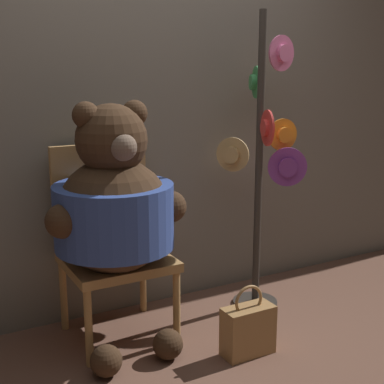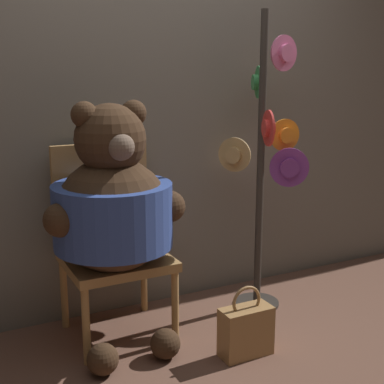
# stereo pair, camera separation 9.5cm
# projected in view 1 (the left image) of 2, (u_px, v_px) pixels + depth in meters

# --- Properties ---
(ground_plane) EXTENTS (14.00, 14.00, 0.00)m
(ground_plane) POSITION_uv_depth(u_px,v_px,m) (201.00, 349.00, 2.85)
(ground_plane) COLOR brown
(wall_back) EXTENTS (8.00, 0.10, 2.47)m
(wall_back) POSITION_uv_depth(u_px,v_px,m) (142.00, 107.00, 3.19)
(wall_back) COLOR slate
(wall_back) RESTS_ON ground_plane
(chair) EXTENTS (0.55, 0.51, 1.05)m
(chair) POSITION_uv_depth(u_px,v_px,m) (110.00, 237.00, 2.95)
(chair) COLOR #B2844C
(chair) RESTS_ON ground_plane
(teddy_bear) EXTENTS (0.74, 0.66, 1.30)m
(teddy_bear) POSITION_uv_depth(u_px,v_px,m) (114.00, 208.00, 2.73)
(teddy_bear) COLOR #3D2819
(teddy_bear) RESTS_ON ground_plane
(hat_display_rack) EXTENTS (0.43, 0.45, 1.79)m
(hat_display_rack) POSITION_uv_depth(u_px,v_px,m) (263.00, 159.00, 3.21)
(hat_display_rack) COLOR #332D28
(hat_display_rack) RESTS_ON ground_plane
(handbag_on_ground) EXTENTS (0.27, 0.13, 0.38)m
(handbag_on_ground) POSITION_uv_depth(u_px,v_px,m) (248.00, 329.00, 2.77)
(handbag_on_ground) COLOR #A87A47
(handbag_on_ground) RESTS_ON ground_plane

